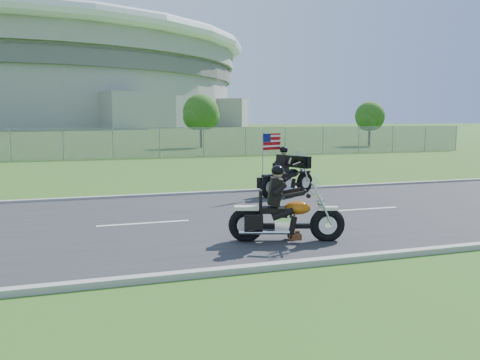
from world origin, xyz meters
name	(u,v)px	position (x,y,z in m)	size (l,w,h in m)	color
ground	(224,220)	(0.00, 0.00, 0.00)	(420.00, 420.00, 0.00)	#314B17
road	(224,219)	(0.00, 0.00, 0.02)	(120.00, 8.00, 0.04)	#28282B
curb_north	(192,194)	(0.00, 4.05, 0.05)	(120.00, 0.18, 0.12)	#9E9B93
curb_south	(285,265)	(0.00, -4.05, 0.05)	(120.00, 0.18, 0.12)	#9E9B93
fence	(63,144)	(-5.00, 20.00, 1.00)	(60.00, 0.03, 2.00)	gray
stadium	(44,82)	(-20.00, 170.00, 15.58)	(140.40, 140.40, 29.20)	#A3A099
tree_fence_near	(201,114)	(6.04, 30.04, 2.97)	(3.52, 3.28, 4.75)	#382316
tree_fence_far	(370,118)	(22.04, 28.03, 2.64)	(3.08, 2.87, 4.20)	#382316
motorcycle_lead	(285,218)	(0.64, -2.50, 0.51)	(2.36, 1.04, 1.62)	black
motorcycle_follow	(287,179)	(2.99, 2.96, 0.57)	(2.33, 1.33, 2.07)	black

